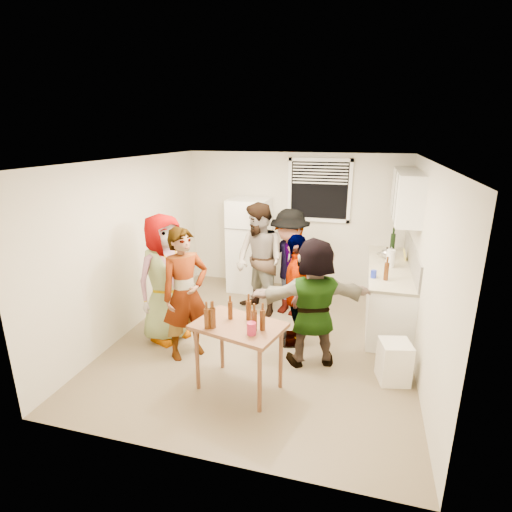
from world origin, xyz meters
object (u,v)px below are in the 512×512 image
(beer_bottle_counter, at_px, (385,280))
(trash_bin, at_px, (394,362))
(wine_bottle, at_px, (392,252))
(blue_cup, at_px, (373,278))
(guest_back_left, at_px, (260,313))
(red_cup, at_px, (252,334))
(guest_stripe, at_px, (189,354))
(guest_orange, at_px, (311,361))
(refrigerator, at_px, (249,245))
(kettle, at_px, (386,258))
(guest_back_right, at_px, (288,312))
(guest_black, at_px, (294,342))
(guest_grey, at_px, (169,337))
(beer_bottle_table, at_px, (230,319))
(serving_table, at_px, (239,387))

(beer_bottle_counter, xyz_separation_m, trash_bin, (0.12, -1.01, -0.65))
(wine_bottle, relative_size, blue_cup, 2.87)
(wine_bottle, height_order, guest_back_left, wine_bottle)
(red_cup, relative_size, guest_back_left, 0.07)
(wine_bottle, distance_m, guest_stripe, 3.76)
(red_cup, bearing_deg, guest_orange, 60.98)
(refrigerator, xyz_separation_m, kettle, (2.40, -0.36, 0.05))
(refrigerator, xyz_separation_m, beer_bottle_counter, (2.35, -1.40, 0.05))
(kettle, height_order, guest_stripe, kettle)
(guest_back_right, xyz_separation_m, guest_black, (0.27, -0.93, 0.00))
(trash_bin, distance_m, guest_grey, 3.08)
(refrigerator, xyz_separation_m, red_cup, (0.95, -3.20, -0.04))
(beer_bottle_table, xyz_separation_m, guest_orange, (0.86, 0.66, -0.81))
(refrigerator, xyz_separation_m, blue_cup, (2.19, -1.35, 0.05))
(trash_bin, bearing_deg, guest_back_left, 145.41)
(guest_back_left, height_order, guest_back_right, guest_back_left)
(refrigerator, distance_m, guest_stripe, 2.65)
(guest_stripe, distance_m, guest_black, 1.48)
(beer_bottle_table, bearing_deg, refrigerator, 102.08)
(beer_bottle_counter, distance_m, guest_orange, 1.52)
(wine_bottle, bearing_deg, guest_orange, -113.93)
(trash_bin, height_order, guest_orange, trash_bin)
(serving_table, xyz_separation_m, guest_black, (0.43, 1.21, 0.00))
(wine_bottle, bearing_deg, guest_grey, -144.49)
(red_cup, distance_m, guest_stripe, 1.52)
(guest_grey, bearing_deg, guest_orange, -67.56)
(blue_cup, bearing_deg, guest_stripe, -153.46)
(refrigerator, distance_m, kettle, 2.43)
(serving_table, distance_m, beer_bottle_table, 0.83)
(beer_bottle_table, relative_size, guest_back_right, 0.12)
(guest_back_left, distance_m, guest_orange, 1.60)
(guest_back_right, bearing_deg, serving_table, -76.97)
(serving_table, relative_size, red_cup, 7.24)
(blue_cup, height_order, guest_back_left, blue_cup)
(wine_bottle, bearing_deg, blue_cup, -102.55)
(guest_back_left, bearing_deg, guest_back_right, 51.07)
(serving_table, relative_size, guest_back_right, 0.56)
(guest_back_left, bearing_deg, guest_grey, -97.84)
(serving_table, distance_m, guest_black, 1.28)
(wine_bottle, height_order, guest_black, wine_bottle)
(guest_back_right, bearing_deg, blue_cup, -2.38)
(blue_cup, height_order, guest_orange, blue_cup)
(blue_cup, height_order, guest_grey, blue_cup)
(guest_black, height_order, guest_orange, guest_orange)
(beer_bottle_counter, height_order, beer_bottle_table, beer_bottle_counter)
(blue_cup, distance_m, guest_stripe, 2.74)
(guest_back_right, bearing_deg, trash_bin, -26.84)
(refrigerator, relative_size, guest_orange, 1.03)
(guest_back_right, bearing_deg, red_cup, -71.69)
(serving_table, xyz_separation_m, guest_stripe, (-0.88, 0.52, 0.00))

